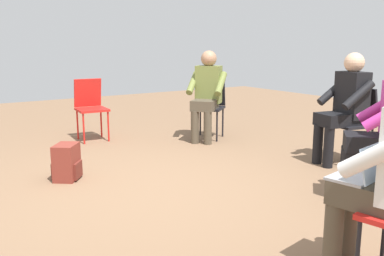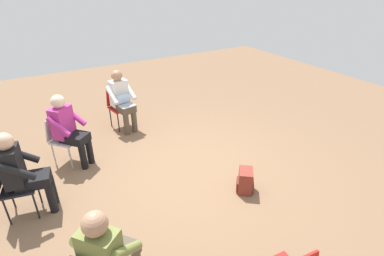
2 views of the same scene
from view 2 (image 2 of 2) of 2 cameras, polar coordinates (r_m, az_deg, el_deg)
ground_plane at (r=4.94m, az=-1.08°, el=-8.92°), size 14.00×14.00×0.00m
chair_south at (r=6.41m, az=-13.81°, el=4.40°), size 0.47×0.50×0.85m
chair_east at (r=4.57m, az=-31.16°, el=-9.26°), size 0.50×0.47×0.85m
chair_southeast at (r=5.47m, az=-23.52°, el=-1.42°), size 0.58×0.59×0.85m
person_with_laptop at (r=6.20m, az=-13.27°, el=5.62°), size 0.55×0.57×1.24m
person_in_magenta at (r=5.28m, az=-22.54°, el=0.18°), size 0.63×0.63×1.24m
person_in_olive at (r=3.02m, az=-15.62°, el=-21.84°), size 0.63×0.63×1.24m
person_in_black at (r=4.43m, az=-29.69°, el=-6.94°), size 0.57×0.56×1.24m
backpack_near_laptop_user at (r=4.60m, az=10.09°, el=-10.07°), size 0.33×0.34×0.36m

